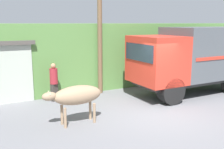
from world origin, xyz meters
TOP-DOWN VIEW (x-y plane):
  - ground_plane at (0.00, 0.00)m, footprint 60.00×60.00m
  - hillside_embankment at (0.00, 6.77)m, footprint 32.00×5.80m
  - cargo_truck at (3.34, 1.56)m, footprint 6.05×2.30m
  - brown_cow at (-2.89, 0.47)m, footprint 1.96×0.63m
  - pedestrian_on_hill at (-2.83, 3.35)m, footprint 0.44×0.44m
  - utility_pole at (-0.54, 3.63)m, footprint 0.90×0.21m

SIDE VIEW (x-z plane):
  - ground_plane at x=0.00m, z-range 0.00..0.00m
  - pedestrian_on_hill at x=-2.83m, z-range 0.08..1.70m
  - brown_cow at x=-2.89m, z-range 0.31..1.60m
  - hillside_embankment at x=0.00m, z-range 0.00..3.23m
  - cargo_truck at x=3.34m, z-range 0.21..3.28m
  - utility_pole at x=-0.54m, z-range 0.12..6.14m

